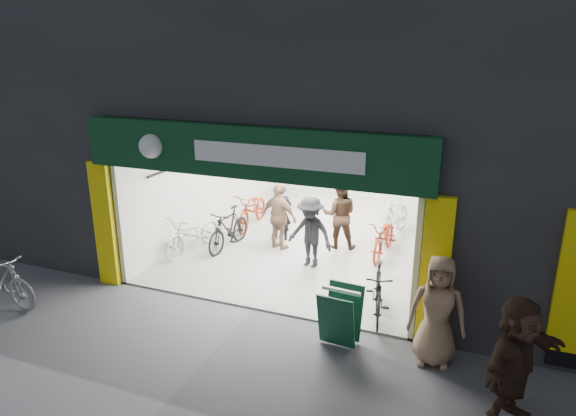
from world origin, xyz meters
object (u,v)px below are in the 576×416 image
Objects in this scene: parked_bike at (0,280)px; bike_left_front at (192,233)px; sandwich_board at (340,315)px; bike_right_front at (378,293)px; pedestrian_near at (437,311)px.

bike_left_front is at bearing -25.96° from parked_bike.
parked_bike is 6.45m from sandwich_board.
bike_right_front is 7.10m from parked_bike.
bike_right_front is at bearing -68.83° from parked_bike.
bike_left_front is 1.04× the size of pedestrian_near.
sandwich_board is (6.35, 1.10, -0.01)m from parked_bike.
sandwich_board is at bearing 176.15° from pedestrian_near.
parked_bike reaches higher than bike_left_front.
parked_bike is at bearing -173.85° from bike_right_front.
sandwich_board is at bearing -19.50° from bike_left_front.
bike_left_front is at bearing 151.74° from bike_right_front.
parked_bike is at bearing -108.75° from bike_left_front.
bike_right_front is 1.17m from sandwich_board.
pedestrian_near is (7.87, 1.13, 0.36)m from parked_bike.
bike_left_front is 5.02m from sandwich_board.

